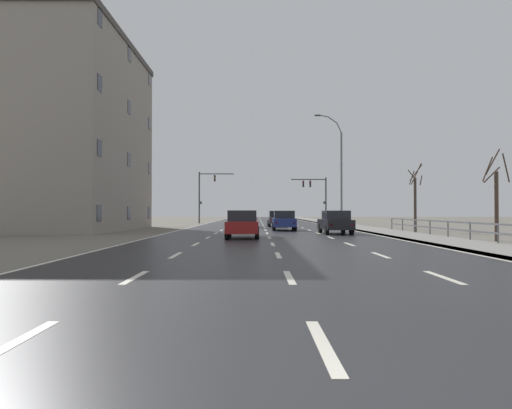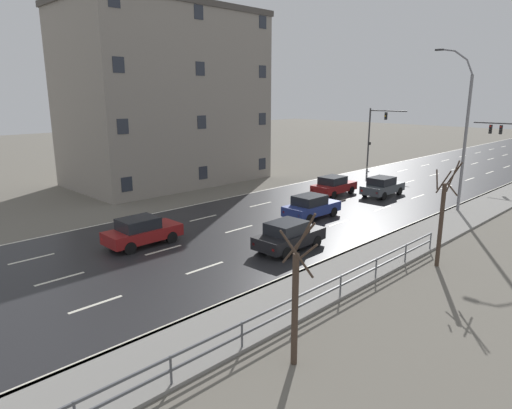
{
  "view_description": "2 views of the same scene",
  "coord_description": "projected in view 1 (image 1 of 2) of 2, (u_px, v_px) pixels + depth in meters",
  "views": [
    {
      "loc": [
        -0.76,
        -3.33,
        1.52
      ],
      "look_at": [
        -0.59,
        49.68,
        2.29
      ],
      "focal_mm": 33.2,
      "sensor_mm": 36.0,
      "label": 1
    },
    {
      "loc": [
        19.35,
        11.31,
        8.0
      ],
      "look_at": [
        0.0,
        30.45,
        1.31
      ],
      "focal_mm": 31.61,
      "sensor_mm": 36.0,
      "label": 2
    }
  ],
  "objects": [
    {
      "name": "traffic_signal_right",
      "position": [
        316.0,
        192.0,
        58.5
      ],
      "size": [
        4.4,
        0.36,
        5.72
      ],
      "color": "#38383A",
      "rests_on": "ground"
    },
    {
      "name": "bare_tree_near",
      "position": [
        494.0,
        200.0,
        24.11
      ],
      "size": [
        1.34,
        1.39,
        4.75
      ],
      "color": "#423328",
      "rests_on": "ground"
    },
    {
      "name": "brick_building",
      "position": [
        64.0,
        135.0,
        38.37
      ],
      "size": [
        10.56,
        17.25,
        15.41
      ],
      "color": "gray",
      "rests_on": "ground"
    },
    {
      "name": "car_far_right",
      "position": [
        245.0,
        219.0,
        44.21
      ],
      "size": [
        1.9,
        4.13,
        1.57
      ],
      "rotation": [
        0.0,
        0.0,
        0.02
      ],
      "color": "maroon",
      "rests_on": "ground"
    },
    {
      "name": "road_asphalt_strip",
      "position": [
        260.0,
        223.0,
        63.3
      ],
      "size": [
        14.0,
        120.0,
        0.03
      ],
      "color": "#232326",
      "rests_on": "ground"
    },
    {
      "name": "street_lamp_midground",
      "position": [
        338.0,
        172.0,
        46.19
      ],
      "size": [
        2.72,
        0.24,
        11.02
      ],
      "color": "slate",
      "rests_on": "ground"
    },
    {
      "name": "car_near_left",
      "position": [
        241.0,
        224.0,
        26.58
      ],
      "size": [
        1.84,
        4.1,
        1.57
      ],
      "rotation": [
        0.0,
        0.0,
        0.0
      ],
      "color": "maroon",
      "rests_on": "ground"
    },
    {
      "name": "bare_tree_mid",
      "position": [
        414.0,
        200.0,
        35.1
      ],
      "size": [
        1.15,
        1.19,
        5.13
      ],
      "color": "#423328",
      "rests_on": "ground"
    },
    {
      "name": "car_mid_centre",
      "position": [
        334.0,
        222.0,
        31.68
      ],
      "size": [
        1.94,
        4.15,
        1.57
      ],
      "rotation": [
        0.0,
        0.0,
        0.03
      ],
      "color": "black",
      "rests_on": "ground"
    },
    {
      "name": "car_far_left",
      "position": [
        283.0,
        220.0,
        37.44
      ],
      "size": [
        1.89,
        4.13,
        1.57
      ],
      "rotation": [
        0.0,
        0.0,
        -0.01
      ],
      "color": "navy",
      "rests_on": "ground"
    },
    {
      "name": "guardrail",
      "position": [
        468.0,
        228.0,
        23.43
      ],
      "size": [
        0.07,
        27.02,
        1.0
      ],
      "color": "#515459",
      "rests_on": "ground"
    },
    {
      "name": "sidewalk_right",
      "position": [
        323.0,
        222.0,
        63.33
      ],
      "size": [
        3.0,
        120.0,
        0.12
      ],
      "color": "gray",
      "rests_on": "ground"
    },
    {
      "name": "traffic_signal_left",
      "position": [
        204.0,
        190.0,
        59.44
      ],
      "size": [
        4.43,
        0.36,
        6.48
      ],
      "color": "#38383A",
      "rests_on": "ground"
    },
    {
      "name": "car_near_right",
      "position": [
        276.0,
        219.0,
        46.71
      ],
      "size": [
        1.88,
        4.12,
        1.57
      ],
      "rotation": [
        0.0,
        0.0,
        0.01
      ],
      "color": "#474C51",
      "rests_on": "ground"
    },
    {
      "name": "ground_plane",
      "position": [
        261.0,
        226.0,
        51.31
      ],
      "size": [
        160.0,
        160.0,
        0.12
      ],
      "color": "#666056"
    }
  ]
}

